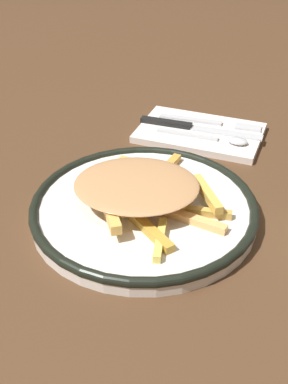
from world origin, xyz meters
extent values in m
plane|color=#4B311D|center=(0.00, 0.00, 0.00)|extent=(2.60, 2.60, 0.00)
cylinder|color=silver|center=(0.00, 0.00, 0.01)|extent=(0.29, 0.29, 0.02)
torus|color=black|center=(0.00, 0.00, 0.02)|extent=(0.30, 0.30, 0.01)
cube|color=gold|center=(-0.09, 0.01, 0.02)|extent=(0.08, 0.03, 0.01)
cube|color=gold|center=(0.00, 0.08, 0.02)|extent=(0.02, 0.07, 0.01)
cube|color=#EBB15A|center=(0.00, 0.01, 0.02)|extent=(0.03, 0.08, 0.01)
cube|color=#ECB35A|center=(-0.03, -0.01, 0.02)|extent=(0.02, 0.08, 0.01)
cube|color=gold|center=(-0.03, -0.01, 0.04)|extent=(0.01, 0.08, 0.01)
cube|color=#ECA84F|center=(-0.07, -0.07, 0.02)|extent=(0.06, 0.02, 0.01)
cube|color=gold|center=(-0.02, 0.00, 0.04)|extent=(0.03, 0.08, 0.01)
cube|color=#DAB654|center=(0.00, -0.01, 0.04)|extent=(0.06, 0.05, 0.01)
cube|color=#E1B64F|center=(-0.02, 0.08, 0.04)|extent=(0.07, 0.05, 0.01)
cube|color=gold|center=(-0.02, 0.01, 0.03)|extent=(0.03, 0.08, 0.01)
cube|color=#E8B052|center=(0.05, -0.03, 0.04)|extent=(0.07, 0.05, 0.01)
cube|color=gold|center=(-0.04, -0.06, 0.02)|extent=(0.08, 0.06, 0.01)
cube|color=#F4B265|center=(0.02, 0.07, 0.02)|extent=(0.03, 0.09, 0.01)
cube|color=gold|center=(0.03, 0.01, 0.03)|extent=(0.05, 0.06, 0.01)
cube|color=#E3C857|center=(0.07, 0.04, 0.02)|extent=(0.07, 0.02, 0.01)
cube|color=gold|center=(0.06, 0.03, 0.02)|extent=(0.06, 0.07, 0.01)
ellipsoid|color=tan|center=(0.00, -0.01, 0.05)|extent=(0.17, 0.19, 0.01)
cube|color=#21692B|center=(0.01, -0.03, 0.05)|extent=(0.00, 0.00, 0.00)
cube|color=#2E6F27|center=(0.00, 0.00, 0.05)|extent=(0.00, 0.00, 0.00)
cube|color=#1E6725|center=(-0.03, 0.01, 0.05)|extent=(0.00, 0.00, 0.00)
cube|color=#345B25|center=(-0.03, 0.04, 0.05)|extent=(0.00, 0.00, 0.00)
cube|color=#1F5A26|center=(0.02, 0.01, 0.05)|extent=(0.00, 0.00, 0.00)
cube|color=#326925|center=(0.03, -0.02, 0.05)|extent=(0.00, 0.00, 0.00)
cube|color=#345C34|center=(0.04, -0.05, 0.05)|extent=(0.00, 0.00, 0.00)
cube|color=silver|center=(-0.24, 0.02, 0.01)|extent=(0.14, 0.21, 0.01)
cube|color=silver|center=(-0.27, 0.00, 0.01)|extent=(0.01, 0.11, 0.01)
cube|color=silver|center=(-0.27, 0.10, 0.01)|extent=(0.02, 0.04, 0.00)
cube|color=black|center=(-0.25, -0.04, 0.02)|extent=(0.02, 0.09, 0.01)
cube|color=silver|center=(-0.24, 0.07, 0.01)|extent=(0.02, 0.12, 0.00)
cube|color=silver|center=(-0.22, 0.01, 0.01)|extent=(0.01, 0.10, 0.00)
ellipsoid|color=silver|center=(-0.21, 0.09, 0.02)|extent=(0.02, 0.03, 0.01)
camera|label=1|loc=(0.50, 0.16, 0.39)|focal=45.97mm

